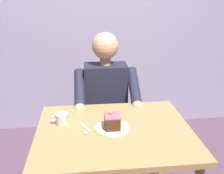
% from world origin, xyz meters
% --- Properties ---
extents(dining_table, '(0.98, 0.79, 0.72)m').
position_xyz_m(dining_table, '(0.00, 0.00, 0.63)').
color(dining_table, tan).
rests_on(dining_table, ground).
extents(chair, '(0.42, 0.42, 0.89)m').
position_xyz_m(chair, '(0.00, -0.74, 0.49)').
color(chair, '#B69240').
rests_on(chair, ground).
extents(seated_person, '(0.53, 0.58, 1.24)m').
position_xyz_m(seated_person, '(0.00, -0.57, 0.65)').
color(seated_person, '#232437').
rests_on(seated_person, ground).
extents(dessert_plate, '(0.22, 0.22, 0.01)m').
position_xyz_m(dessert_plate, '(0.01, -0.01, 0.72)').
color(dessert_plate, silver).
rests_on(dessert_plate, dining_table).
extents(cake_slice, '(0.10, 0.11, 0.11)m').
position_xyz_m(cake_slice, '(0.01, -0.01, 0.77)').
color(cake_slice, '#4C2C17').
rests_on(cake_slice, dessert_plate).
extents(coffee_cup, '(0.12, 0.08, 0.08)m').
position_xyz_m(coffee_cup, '(0.34, -0.10, 0.76)').
color(coffee_cup, silver).
rests_on(coffee_cup, dining_table).
extents(dessert_spoon, '(0.06, 0.14, 0.01)m').
position_xyz_m(dessert_spoon, '(0.18, 0.00, 0.72)').
color(dessert_spoon, silver).
rests_on(dessert_spoon, dining_table).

